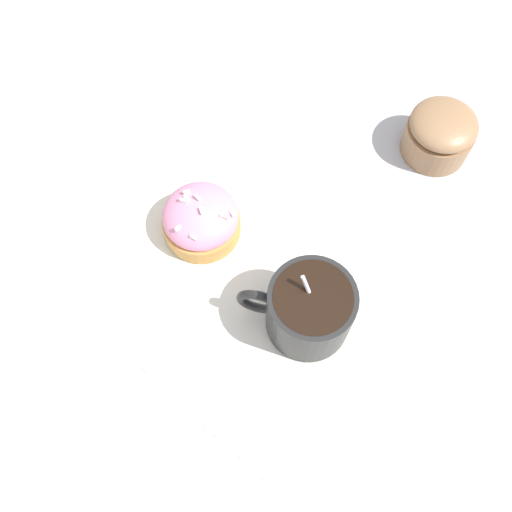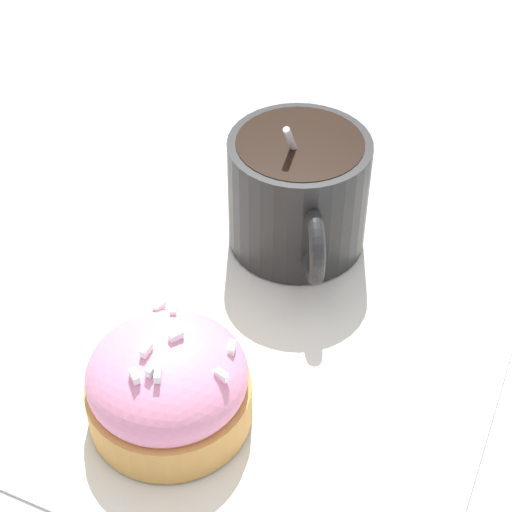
# 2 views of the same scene
# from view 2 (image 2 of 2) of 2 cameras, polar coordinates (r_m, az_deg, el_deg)

# --- Properties ---
(ground_plane) EXTENTS (3.00, 3.00, 0.00)m
(ground_plane) POSITION_cam_2_polar(r_m,az_deg,el_deg) (0.49, -0.34, -4.53)
(ground_plane) COLOR #B2B2B7
(paper_napkin) EXTENTS (0.31, 0.29, 0.00)m
(paper_napkin) POSITION_cam_2_polar(r_m,az_deg,el_deg) (0.49, -0.34, -4.41)
(paper_napkin) COLOR white
(paper_napkin) RESTS_ON ground_plane
(coffee_cup) EXTENTS (0.11, 0.09, 0.09)m
(coffee_cup) POSITION_cam_2_polar(r_m,az_deg,el_deg) (0.51, 3.28, 4.34)
(coffee_cup) COLOR black
(coffee_cup) RESTS_ON paper_napkin
(frosted_pastry) EXTENTS (0.08, 0.08, 0.06)m
(frosted_pastry) POSITION_cam_2_polar(r_m,az_deg,el_deg) (0.43, -5.88, -8.51)
(frosted_pastry) COLOR #D19347
(frosted_pastry) RESTS_ON paper_napkin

